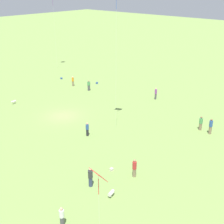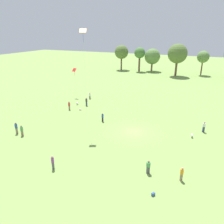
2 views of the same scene
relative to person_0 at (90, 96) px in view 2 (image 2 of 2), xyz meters
The scene contains 22 objects.
ground_plane 20.37m from the person_0, 39.99° to the right, with size 240.00×240.00×0.00m, color #7A994C.
tree_0 42.75m from the person_0, 101.41° to the left, with size 5.53×5.53×9.94m.
tree_1 41.22m from the person_0, 90.59° to the left, with size 4.20×4.20×9.34m.
tree_2 43.53m from the person_0, 84.56° to the left, with size 6.07×6.07×8.85m.
tree_3 40.37m from the person_0, 68.71° to the left, with size 6.74×6.74×11.24m.
tree_4 48.64m from the person_0, 61.94° to the left, with size 4.25×4.25×8.72m.
person_0 is the anchor object (origin of this frame).
person_1 14.46m from the person_0, 51.36° to the right, with size 0.45×0.45×1.66m.
person_2 30.73m from the person_0, 47.90° to the right, with size 0.47×0.47×1.71m.
person_3 27.29m from the person_0, 18.01° to the right, with size 0.59×0.59×1.79m.
person_5 21.49m from the person_0, 90.06° to the right, with size 0.53×0.53×1.75m.
person_6 28.46m from the person_0, 69.38° to the right, with size 0.37×0.37×1.83m.
person_7 5.09m from the person_0, 68.77° to the right, with size 0.43×0.43×1.84m.
person_8 8.45m from the person_0, 90.77° to the right, with size 0.49×0.49×1.81m.
person_9 21.32m from the person_0, 93.71° to the right, with size 0.56×0.56×1.92m.
person_10 33.19m from the person_0, 42.94° to the right, with size 0.45×0.45×1.71m.
kite_0 7.13m from the person_0, behind, with size 1.07×0.83×7.00m.
kite_3 22.15m from the person_0, 62.09° to the right, with size 1.24×1.17×15.84m.
dog_0 26.86m from the person_0, 24.54° to the right, with size 0.34×0.75×0.52m.
dog_1 4.93m from the person_0, 95.49° to the right, with size 0.41×0.76×0.53m.
picnic_bag_1 34.25m from the person_0, 49.88° to the right, with size 0.36×0.42×0.33m.
picnic_bag_2 8.06m from the person_0, 74.98° to the right, with size 0.31×0.32×0.26m.
Camera 2 is at (9.85, -30.86, 15.65)m, focal length 35.00 mm.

